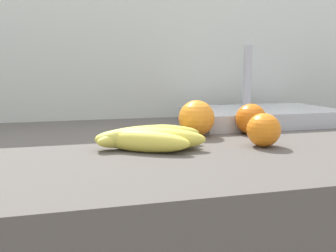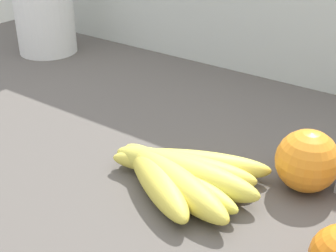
# 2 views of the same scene
# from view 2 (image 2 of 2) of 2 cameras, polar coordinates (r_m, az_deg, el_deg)

# --- Properties ---
(wall_back) EXTENTS (2.16, 0.06, 1.30)m
(wall_back) POSITION_cam_2_polar(r_m,az_deg,el_deg) (1.04, 17.08, -7.02)
(wall_back) COLOR silver
(wall_back) RESTS_ON ground
(banana_bunch) EXTENTS (0.21, 0.18, 0.04)m
(banana_bunch) POSITION_cam_2_polar(r_m,az_deg,el_deg) (0.59, 1.18, -5.86)
(banana_bunch) COLOR #E8D54C
(banana_bunch) RESTS_ON counter
(orange_right) EXTENTS (0.08, 0.08, 0.08)m
(orange_right) POSITION_cam_2_polar(r_m,az_deg,el_deg) (0.60, 16.64, -4.09)
(orange_right) COLOR orange
(orange_right) RESTS_ON counter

